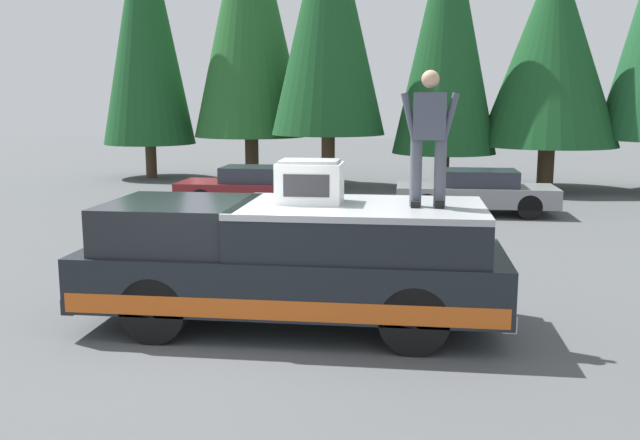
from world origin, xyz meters
TOP-DOWN VIEW (x-y plane):
  - ground_plane at (0.00, 0.00)m, footprint 90.00×90.00m
  - pickup_truck at (0.47, -0.75)m, footprint 2.01×5.54m
  - compressor_unit at (0.58, -0.96)m, footprint 0.65×0.84m
  - person_on_truck_bed at (0.42, -2.48)m, footprint 0.29×0.72m
  - parked_car_grey at (10.13, -4.01)m, footprint 1.64×4.10m
  - parked_car_maroon at (10.28, 1.96)m, footprint 1.64×4.10m
  - conifer_left at (15.45, -6.73)m, footprint 4.47×4.47m
  - conifer_center_left at (15.32, -3.37)m, footprint 3.43×3.43m
  - conifer_center_right at (15.34, 0.52)m, footprint 3.82×3.82m
  - conifer_right at (17.31, 3.63)m, footprint 4.20×4.20m
  - conifer_far_right at (17.30, 7.57)m, footprint 3.42×3.42m

SIDE VIEW (x-z plane):
  - ground_plane at x=0.00m, z-range 0.00..0.00m
  - parked_car_grey at x=10.13m, z-range 0.00..1.16m
  - parked_car_maroon at x=10.28m, z-range 0.00..1.16m
  - pickup_truck at x=0.47m, z-range 0.05..1.70m
  - compressor_unit at x=0.58m, z-range 1.65..2.21m
  - person_on_truck_bed at x=0.42m, z-range 1.71..3.40m
  - conifer_left at x=15.45m, z-range 0.71..8.48m
  - conifer_center_left at x=15.32m, z-range 0.59..9.78m
  - conifer_center_right at x=15.34m, z-range 0.88..10.73m
  - conifer_far_right at x=17.30m, z-range 0.63..11.03m
  - conifer_right at x=17.31m, z-range 0.79..11.65m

